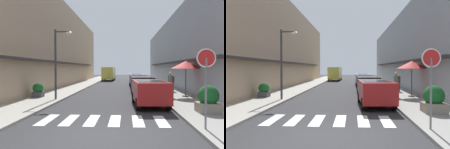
# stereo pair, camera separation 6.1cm
# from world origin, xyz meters

# --- Properties ---
(ground_plane) EXTENTS (107.62, 107.62, 0.00)m
(ground_plane) POSITION_xyz_m (0.00, 19.57, 0.00)
(ground_plane) COLOR #2B2B2D
(sidewalk_left) EXTENTS (2.77, 68.49, 0.12)m
(sidewalk_left) POSITION_xyz_m (-4.72, 19.57, 0.06)
(sidewalk_left) COLOR #9E998E
(sidewalk_left) RESTS_ON ground_plane
(sidewalk_right) EXTENTS (2.77, 68.49, 0.12)m
(sidewalk_right) POSITION_xyz_m (4.72, 19.57, 0.06)
(sidewalk_right) COLOR gray
(sidewalk_right) RESTS_ON ground_plane
(building_row_left) EXTENTS (5.50, 46.03, 9.84)m
(building_row_left) POSITION_xyz_m (-8.60, 21.01, 4.92)
(building_row_left) COLOR tan
(building_row_left) RESTS_ON ground_plane
(building_row_right) EXTENTS (5.50, 46.03, 8.19)m
(building_row_right) POSITION_xyz_m (8.60, 21.01, 4.09)
(building_row_right) COLOR #939EA8
(building_row_right) RESTS_ON ground_plane
(crosswalk) EXTENTS (5.20, 2.20, 0.01)m
(crosswalk) POSITION_xyz_m (-0.00, 2.47, 0.01)
(crosswalk) COLOR silver
(crosswalk) RESTS_ON ground_plane
(parked_car_near) EXTENTS (1.95, 4.44, 1.47)m
(parked_car_near) POSITION_xyz_m (2.28, 6.44, 0.92)
(parked_car_near) COLOR maroon
(parked_car_near) RESTS_ON ground_plane
(parked_car_mid) EXTENTS (1.85, 4.12, 1.47)m
(parked_car_mid) POSITION_xyz_m (2.28, 13.07, 0.92)
(parked_car_mid) COLOR black
(parked_car_mid) RESTS_ON ground_plane
(parked_car_far) EXTENTS (1.82, 4.14, 1.47)m
(parked_car_far) POSITION_xyz_m (2.28, 18.82, 0.92)
(parked_car_far) COLOR navy
(parked_car_far) RESTS_ON ground_plane
(parked_car_distant) EXTENTS (1.93, 4.55, 1.47)m
(parked_car_distant) POSITION_xyz_m (2.28, 24.46, 0.92)
(parked_car_distant) COLOR silver
(parked_car_distant) RESTS_ON ground_plane
(delivery_van) EXTENTS (2.18, 5.47, 2.37)m
(delivery_van) POSITION_xyz_m (-2.13, 34.69, 1.41)
(delivery_van) COLOR #D8CC4C
(delivery_van) RESTS_ON ground_plane
(round_street_sign) EXTENTS (0.65, 0.07, 2.73)m
(round_street_sign) POSITION_xyz_m (3.63, 0.84, 2.21)
(round_street_sign) COLOR slate
(round_street_sign) RESTS_ON sidewalk_right
(street_lamp) EXTENTS (1.19, 0.28, 4.64)m
(street_lamp) POSITION_xyz_m (-3.55, 8.27, 3.01)
(street_lamp) COLOR #38383D
(street_lamp) RESTS_ON sidewalk_left
(cafe_umbrella) EXTENTS (2.18, 2.18, 2.59)m
(cafe_umbrella) POSITION_xyz_m (5.28, 10.27, 2.42)
(cafe_umbrella) COLOR #262626
(cafe_umbrella) RESTS_ON sidewalk_right
(planter_corner) EXTENTS (1.01, 1.01, 1.26)m
(planter_corner) POSITION_xyz_m (4.78, 3.97, 0.71)
(planter_corner) COLOR gray
(planter_corner) RESTS_ON sidewalk_right
(planter_midblock) EXTENTS (0.76, 0.76, 1.02)m
(planter_midblock) POSITION_xyz_m (-5.37, 9.34, 0.63)
(planter_midblock) COLOR #4C4C4C
(planter_midblock) RESTS_ON sidewalk_left
(pedestrian_walking_near) EXTENTS (0.34, 0.34, 1.54)m
(pedestrian_walking_near) POSITION_xyz_m (5.05, 14.06, 0.92)
(pedestrian_walking_near) COLOR #282B33
(pedestrian_walking_near) RESTS_ON sidewalk_right
(pedestrian_walking_far) EXTENTS (0.34, 0.34, 1.80)m
(pedestrian_walking_far) POSITION_xyz_m (4.11, 9.98, 1.07)
(pedestrian_walking_far) COLOR #282B33
(pedestrian_walking_far) RESTS_ON sidewalk_right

